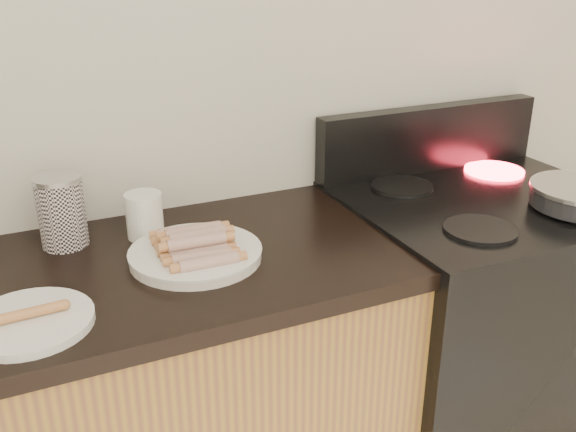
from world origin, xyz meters
name	(u,v)px	position (x,y,z in m)	size (l,w,h in m)	color
wall_back	(173,58)	(0.00, 2.00, 1.30)	(4.00, 0.04, 2.60)	silver
stove	(470,337)	(0.78, 1.68, 0.46)	(0.76, 0.65, 0.91)	black
stove_panel	(429,138)	(0.78, 1.96, 1.01)	(0.76, 0.06, 0.20)	black
burner_near_left	(480,230)	(0.61, 1.51, 0.92)	(0.18, 0.18, 0.01)	black
burner_far_left	(402,186)	(0.61, 1.84, 0.92)	(0.18, 0.18, 0.01)	black
burner_far_right	(494,171)	(0.95, 1.84, 0.92)	(0.18, 0.18, 0.01)	#FF1E2D
main_plate	(196,255)	(-0.06, 1.67, 0.91)	(0.30, 0.30, 0.02)	white
side_plate	(29,322)	(-0.43, 1.53, 0.91)	(0.24, 0.24, 0.02)	white
hotdog_pile	(195,243)	(-0.06, 1.67, 0.94)	(0.13, 0.22, 0.05)	brown
plain_sausages	(27,313)	(-0.43, 1.53, 0.93)	(0.14, 0.03, 0.02)	#BD6834
canister	(62,211)	(-0.32, 1.87, 0.99)	(0.11, 0.11, 0.17)	silver
mug	(144,215)	(-0.14, 1.84, 0.96)	(0.09, 0.09, 0.11)	white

